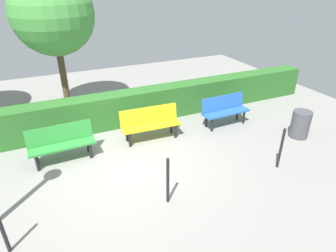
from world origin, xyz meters
name	(u,v)px	position (x,y,z in m)	size (l,w,h in m)	color
ground_plane	(127,164)	(0.00, 0.00, 0.00)	(16.12, 16.12, 0.00)	gray
bench_blue	(225,109)	(-3.24, -0.81, 0.48)	(1.44, 0.50, 0.86)	blue
bench_yellow	(150,122)	(-0.95, -0.92, 0.48)	(1.59, 0.53, 0.86)	yellow
bench_green	(61,142)	(1.32, -0.82, 0.48)	(1.50, 0.49, 0.86)	#2D8C38
hedge_row	(138,106)	(-1.01, -2.07, 0.48)	(12.12, 0.59, 0.97)	#2D6B28
tree_near	(53,15)	(0.83, -3.80, 2.96)	(2.35, 2.35, 4.15)	brown
railing_post_near	(281,148)	(-3.13, 1.55, 0.50)	(0.06, 0.06, 1.00)	black
railing_post_mid	(168,181)	(-0.35, 1.55, 0.50)	(0.06, 0.06, 1.00)	black
railing_post_far	(2,228)	(2.44, 1.55, 0.50)	(0.06, 0.06, 1.00)	black
trash_bin	(300,124)	(-4.68, 0.67, 0.38)	(0.49, 0.49, 0.75)	#4C4C51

